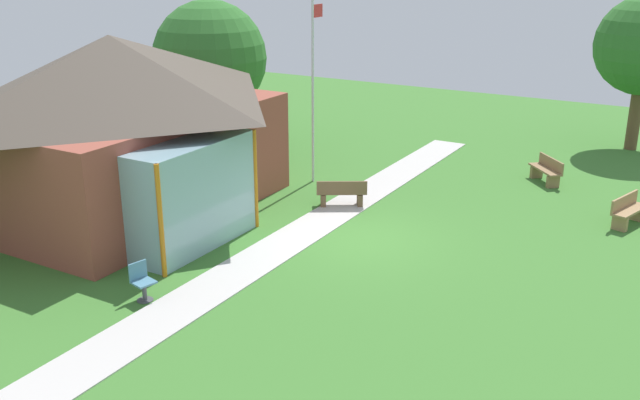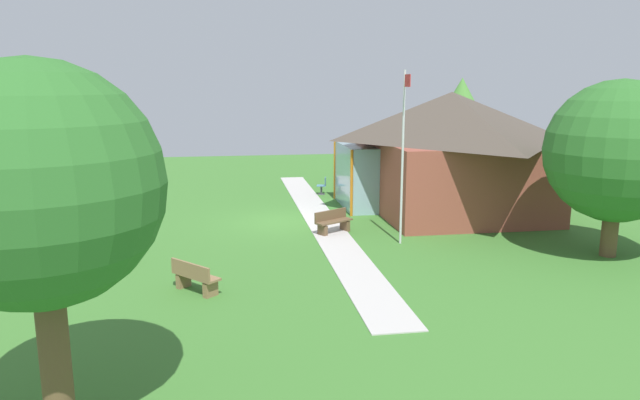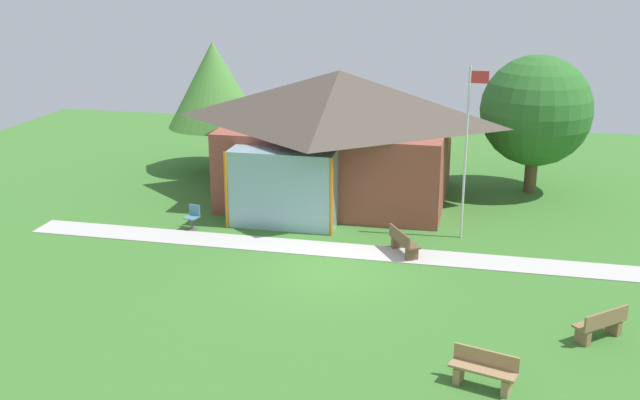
% 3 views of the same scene
% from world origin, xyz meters
% --- Properties ---
extents(ground_plane, '(44.00, 44.00, 0.00)m').
position_xyz_m(ground_plane, '(0.00, 0.00, 0.00)').
color(ground_plane, '#3D752D').
extents(pavilion, '(9.37, 8.22, 5.07)m').
position_xyz_m(pavilion, '(-1.31, 7.11, 2.64)').
color(pavilion, brown).
rests_on(pavilion, ground_plane).
extents(footpath, '(21.80, 1.35, 0.03)m').
position_xyz_m(footpath, '(0.00, 1.47, 0.01)').
color(footpath, '#BCB7B2').
rests_on(footpath, ground_plane).
extents(flagpole, '(0.64, 0.08, 5.86)m').
position_xyz_m(flagpole, '(3.78, 3.62, 3.22)').
color(flagpole, silver).
rests_on(flagpole, ground_plane).
extents(bench_lawn_far_right, '(1.41, 1.33, 0.84)m').
position_xyz_m(bench_lawn_far_right, '(7.52, -3.13, 0.40)').
color(bench_lawn_far_right, olive).
rests_on(bench_lawn_far_right, ground_plane).
extents(bench_rear_near_path, '(1.15, 1.51, 0.84)m').
position_xyz_m(bench_rear_near_path, '(2.00, 1.58, 0.40)').
color(bench_rear_near_path, brown).
rests_on(bench_rear_near_path, ground_plane).
extents(bench_front_right, '(1.56, 0.85, 0.84)m').
position_xyz_m(bench_front_right, '(4.71, -6.05, 0.40)').
color(bench_front_right, '#9E7A51').
rests_on(bench_front_right, ground_plane).
extents(patio_chair_west, '(0.53, 0.53, 0.86)m').
position_xyz_m(patio_chair_west, '(-5.54, 2.43, 0.42)').
color(patio_chair_west, teal).
rests_on(patio_chair_west, ground_plane).
extents(tree_far_east, '(3.69, 3.69, 5.82)m').
position_xyz_m(tree_far_east, '(13.54, -4.92, 3.94)').
color(tree_far_east, brown).
rests_on(tree_far_east, ground_plane).
extents(tree_behind_pavilion_left, '(4.14, 4.14, 5.72)m').
position_xyz_m(tree_behind_pavilion_left, '(-7.49, 10.29, 3.84)').
color(tree_behind_pavilion_left, brown).
rests_on(tree_behind_pavilion_left, ground_plane).
extents(tree_behind_pavilion_right, '(4.42, 4.42, 5.57)m').
position_xyz_m(tree_behind_pavilion_right, '(6.23, 9.75, 3.35)').
color(tree_behind_pavilion_right, brown).
rests_on(tree_behind_pavilion_right, ground_plane).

